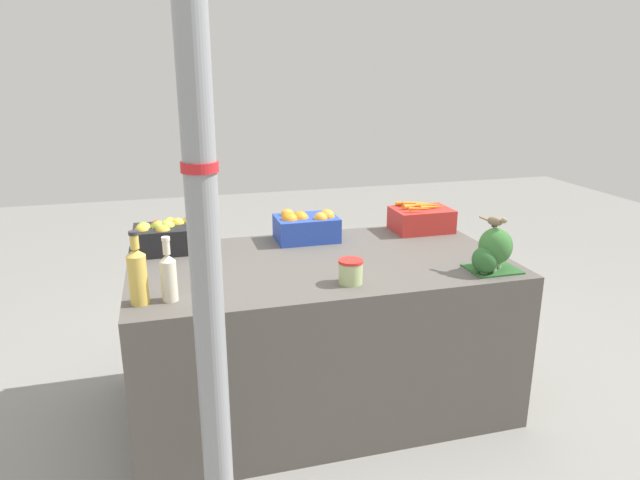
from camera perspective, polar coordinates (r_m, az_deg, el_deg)
ground_plane at (r=3.01m, az=-0.00°, el=-15.67°), size 10.00×10.00×0.00m
market_table at (r=2.83m, az=-0.00°, el=-9.25°), size 1.75×0.96×0.75m
support_pole at (r=1.69m, az=-11.77°, el=4.38°), size 0.11×0.11×2.53m
apple_crate at (r=2.89m, az=-15.13°, el=0.42°), size 0.32×0.23×0.16m
orange_crate at (r=2.97m, az=-1.46°, el=1.41°), size 0.32×0.23×0.17m
carrot_crate at (r=3.19m, az=10.09°, el=2.12°), size 0.32×0.23×0.16m
broccoli_pile at (r=2.62m, az=17.00°, el=-1.00°), size 0.24×0.19×0.20m
juice_bottle_golden at (r=2.27m, az=-17.78°, el=-3.27°), size 0.07×0.07×0.29m
juice_bottle_cloudy at (r=2.27m, az=-14.91°, el=-3.43°), size 0.06×0.06×0.26m
pickle_jar at (r=2.39m, az=3.08°, el=-3.16°), size 0.10×0.10×0.10m
sparrow_bird at (r=2.59m, az=17.17°, el=1.81°), size 0.07×0.13×0.05m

